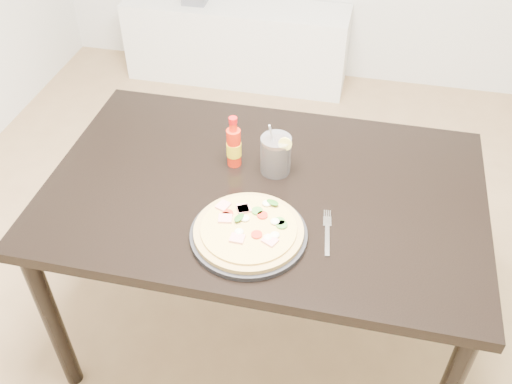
% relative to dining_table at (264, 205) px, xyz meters
% --- Properties ---
extents(floor, '(4.50, 4.50, 0.00)m').
position_rel_dining_table_xyz_m(floor, '(0.23, -0.18, -0.67)').
color(floor, '#9E7A51').
rests_on(floor, ground).
extents(dining_table, '(1.40, 0.90, 0.75)m').
position_rel_dining_table_xyz_m(dining_table, '(0.00, 0.00, 0.00)').
color(dining_table, black).
rests_on(dining_table, ground).
extents(plate, '(0.34, 0.34, 0.02)m').
position_rel_dining_table_xyz_m(plate, '(0.00, -0.23, 0.09)').
color(plate, black).
rests_on(plate, dining_table).
extents(pizza, '(0.32, 0.32, 0.03)m').
position_rel_dining_table_xyz_m(pizza, '(0.00, -0.23, 0.11)').
color(pizza, tan).
rests_on(pizza, plate).
extents(hot_sauce_bottle, '(0.05, 0.05, 0.19)m').
position_rel_dining_table_xyz_m(hot_sauce_bottle, '(-0.12, 0.09, 0.16)').
color(hot_sauce_bottle, red).
rests_on(hot_sauce_bottle, dining_table).
extents(cola_cup, '(0.10, 0.10, 0.19)m').
position_rel_dining_table_xyz_m(cola_cup, '(0.02, 0.09, 0.15)').
color(cola_cup, black).
rests_on(cola_cup, dining_table).
extents(fork, '(0.04, 0.19, 0.00)m').
position_rel_dining_table_xyz_m(fork, '(0.22, -0.16, 0.09)').
color(fork, silver).
rests_on(fork, dining_table).
extents(media_console, '(1.40, 0.34, 0.50)m').
position_rel_dining_table_xyz_m(media_console, '(-0.57, 1.89, -0.42)').
color(media_console, white).
rests_on(media_console, ground).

